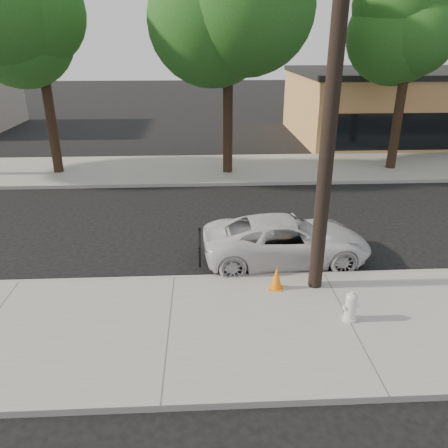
{
  "coord_description": "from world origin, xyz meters",
  "views": [
    {
      "loc": [
        0.8,
        -12.2,
        5.93
      ],
      "look_at": [
        1.39,
        -0.6,
        1.0
      ],
      "focal_mm": 35.0,
      "sensor_mm": 36.0,
      "label": 1
    }
  ],
  "objects_px": {
    "police_cruiser": "(286,240)",
    "traffic_cone": "(277,278)",
    "fire_hydrant": "(351,307)",
    "utility_pole": "(332,101)"
  },
  "relations": [
    {
      "from": "police_cruiser",
      "to": "traffic_cone",
      "type": "relative_size",
      "value": 7.65
    },
    {
      "from": "fire_hydrant",
      "to": "traffic_cone",
      "type": "distance_m",
      "value": 2.0
    },
    {
      "from": "utility_pole",
      "to": "traffic_cone",
      "type": "relative_size",
      "value": 14.53
    },
    {
      "from": "police_cruiser",
      "to": "traffic_cone",
      "type": "bearing_deg",
      "value": 159.68
    },
    {
      "from": "police_cruiser",
      "to": "fire_hydrant",
      "type": "relative_size",
      "value": 7.04
    },
    {
      "from": "utility_pole",
      "to": "police_cruiser",
      "type": "distance_m",
      "value": 4.39
    },
    {
      "from": "utility_pole",
      "to": "police_cruiser",
      "type": "relative_size",
      "value": 1.9
    },
    {
      "from": "fire_hydrant",
      "to": "utility_pole",
      "type": "bearing_deg",
      "value": 92.59
    },
    {
      "from": "fire_hydrant",
      "to": "traffic_cone",
      "type": "xyz_separation_m",
      "value": [
        -1.42,
        1.4,
        -0.03
      ]
    },
    {
      "from": "fire_hydrant",
      "to": "traffic_cone",
      "type": "relative_size",
      "value": 1.09
    }
  ]
}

